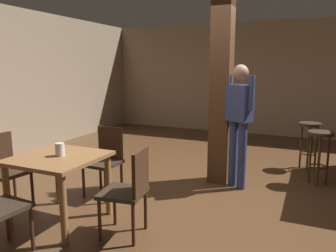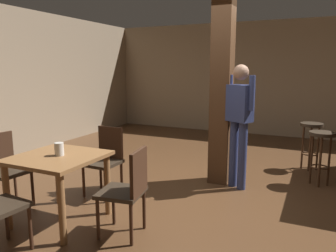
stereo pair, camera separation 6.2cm
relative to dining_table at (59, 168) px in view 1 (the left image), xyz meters
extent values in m
plane|color=#4C301C|center=(1.19, 1.36, -0.61)|extent=(10.80, 10.80, 0.00)
cube|color=gray|center=(1.19, 5.86, 0.79)|extent=(8.00, 0.10, 2.80)
cube|color=#4C301C|center=(1.24, 1.98, 0.79)|extent=(0.28, 0.28, 2.80)
cube|color=brown|center=(0.00, 0.00, 0.12)|extent=(0.88, 0.88, 0.04)
cylinder|color=brown|center=(0.37, 0.37, -0.26)|extent=(0.07, 0.07, 0.71)
cylinder|color=brown|center=(-0.37, 0.37, -0.26)|extent=(0.07, 0.07, 0.71)
cylinder|color=brown|center=(0.37, -0.37, -0.26)|extent=(0.07, 0.07, 0.71)
cylinder|color=brown|center=(-0.37, -0.37, -0.26)|extent=(0.07, 0.07, 0.71)
cube|color=#2D2319|center=(0.78, 0.03, -0.16)|extent=(0.48, 0.48, 0.04)
cube|color=#382114|center=(0.97, 0.06, 0.06)|extent=(0.09, 0.38, 0.45)
cylinder|color=#382114|center=(0.63, -0.17, -0.39)|extent=(0.04, 0.04, 0.43)
cylinder|color=#382114|center=(0.58, 0.18, -0.39)|extent=(0.04, 0.04, 0.43)
cylinder|color=#382114|center=(0.98, -0.12, -0.39)|extent=(0.04, 0.04, 0.43)
cylinder|color=#382114|center=(0.93, 0.23, -0.39)|extent=(0.04, 0.04, 0.43)
cube|color=#2D2319|center=(-0.03, -0.73, -0.16)|extent=(0.45, 0.45, 0.04)
cylinder|color=#382114|center=(-0.19, -0.54, -0.39)|extent=(0.04, 0.04, 0.43)
cylinder|color=#382114|center=(0.16, -0.57, -0.39)|extent=(0.04, 0.04, 0.43)
cube|color=#2D2319|center=(-0.01, 0.80, -0.16)|extent=(0.44, 0.44, 0.04)
cube|color=#382114|center=(0.00, 0.99, 0.06)|extent=(0.38, 0.05, 0.45)
cylinder|color=#382114|center=(0.16, 0.62, -0.39)|extent=(0.04, 0.04, 0.43)
cylinder|color=#382114|center=(-0.19, 0.63, -0.39)|extent=(0.04, 0.04, 0.43)
cylinder|color=#382114|center=(0.17, 0.96, -0.39)|extent=(0.04, 0.04, 0.43)
cylinder|color=#382114|center=(-0.18, 0.98, -0.39)|extent=(0.04, 0.04, 0.43)
cube|color=#2D2319|center=(-0.80, 0.02, -0.16)|extent=(0.47, 0.47, 0.04)
cylinder|color=#382114|center=(-0.60, 0.17, -0.39)|extent=(0.04, 0.04, 0.43)
cylinder|color=#382114|center=(-0.65, -0.17, -0.39)|extent=(0.04, 0.04, 0.43)
cylinder|color=#382114|center=(-0.95, 0.22, -0.39)|extent=(0.04, 0.04, 0.43)
cylinder|color=beige|center=(0.02, 0.01, 0.21)|extent=(0.10, 0.10, 0.14)
cube|color=navy|center=(1.53, 1.84, 0.59)|extent=(0.39, 0.34, 0.50)
sphere|color=#997056|center=(1.53, 1.84, 1.00)|extent=(0.28, 0.28, 0.21)
cylinder|color=navy|center=(1.60, 1.81, -0.14)|extent=(0.16, 0.16, 0.95)
cylinder|color=navy|center=(1.46, 1.88, -0.14)|extent=(0.16, 0.16, 0.95)
cylinder|color=navy|center=(1.70, 1.75, 0.74)|extent=(0.11, 0.11, 0.46)
cylinder|color=navy|center=(1.36, 1.94, 0.74)|extent=(0.11, 0.11, 0.46)
cylinder|color=#2D2319|center=(2.59, 2.45, 0.14)|extent=(0.36, 0.36, 0.05)
torus|color=#422816|center=(2.59, 2.45, -0.35)|extent=(0.25, 0.25, 0.02)
cylinder|color=#422816|center=(2.59, 2.57, -0.25)|extent=(0.03, 0.03, 0.73)
cylinder|color=#422816|center=(2.59, 2.33, -0.25)|extent=(0.03, 0.03, 0.73)
cylinder|color=#422816|center=(2.70, 2.45, -0.25)|extent=(0.03, 0.03, 0.73)
cylinder|color=#422816|center=(2.47, 2.45, -0.25)|extent=(0.03, 0.03, 0.73)
cylinder|color=#2D2319|center=(2.43, 3.18, 0.14)|extent=(0.36, 0.36, 0.05)
torus|color=#422816|center=(2.43, 3.18, -0.35)|extent=(0.25, 0.25, 0.02)
cylinder|color=#422816|center=(2.43, 3.30, -0.25)|extent=(0.03, 0.03, 0.73)
cylinder|color=#422816|center=(2.43, 3.07, -0.25)|extent=(0.03, 0.03, 0.73)
cylinder|color=#422816|center=(2.55, 3.18, -0.25)|extent=(0.03, 0.03, 0.73)
cylinder|color=#422816|center=(2.32, 3.18, -0.25)|extent=(0.03, 0.03, 0.73)
camera|label=1|loc=(2.45, -2.61, 1.07)|focal=35.00mm
camera|label=2|loc=(2.50, -2.59, 1.07)|focal=35.00mm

